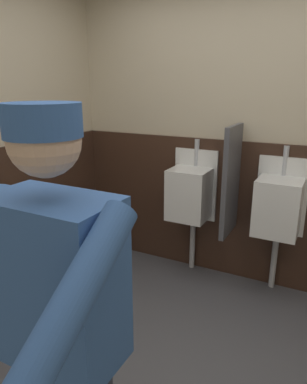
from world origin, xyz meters
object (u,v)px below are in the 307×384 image
Objects in this scene: urinal_middle at (278,206)px; trash_bin at (71,249)px; urinal_left at (191,193)px; person at (59,325)px.

trash_bin is at bearing -158.73° from urinal_middle.
urinal_left is 1.17m from trash_bin.
urinal_middle is 2.15m from person.
person reaches higher than urinal_middle.
urinal_left is 2.15m from person.
urinal_left is at bearing 35.99° from trash_bin.
person is 2.05m from trash_bin.
person is at bearing -99.90° from urinal_middle.
urinal_left is 0.75m from urinal_middle.
urinal_middle is at bearing 21.27° from trash_bin.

